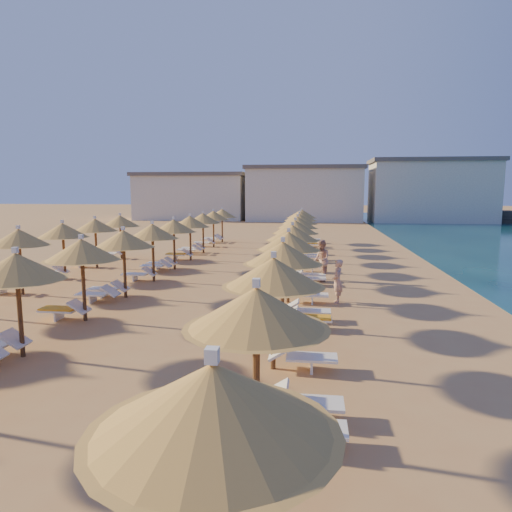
# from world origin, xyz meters

# --- Properties ---
(ground) EXTENTS (220.00, 220.00, 0.00)m
(ground) POSITION_xyz_m (0.00, 0.00, 0.00)
(ground) COLOR tan
(ground) RESTS_ON ground
(hotel_blocks) EXTENTS (47.75, 9.75, 8.10)m
(hotel_blocks) POSITION_xyz_m (3.46, 47.17, 3.70)
(hotel_blocks) COLOR silver
(hotel_blocks) RESTS_ON ground
(parasol_row_east) EXTENTS (2.39, 37.61, 2.78)m
(parasol_row_east) POSITION_xyz_m (2.44, 2.68, 2.25)
(parasol_row_east) COLOR brown
(parasol_row_east) RESTS_ON ground
(parasol_row_west) EXTENTS (2.39, 37.61, 2.78)m
(parasol_row_west) POSITION_xyz_m (-3.88, 2.68, 2.25)
(parasol_row_west) COLOR brown
(parasol_row_west) RESTS_ON ground
(parasol_row_inland) EXTENTS (2.39, 21.60, 2.78)m
(parasol_row_inland) POSITION_xyz_m (-8.20, 1.08, 2.25)
(parasol_row_inland) COLOR brown
(parasol_row_inland) RESTS_ON ground
(loungers) EXTENTS (13.63, 35.82, 0.66)m
(loungers) POSITION_xyz_m (-2.08, 2.24, 0.34)
(loungers) COLOR white
(loungers) RESTS_ON ground
(beachgoer_a) EXTENTS (0.42, 0.61, 1.62)m
(beachgoer_a) POSITION_xyz_m (4.26, 1.27, 0.81)
(beachgoer_a) COLOR tan
(beachgoer_a) RESTS_ON ground
(beachgoer_b) EXTENTS (0.87, 1.04, 1.90)m
(beachgoer_b) POSITION_xyz_m (3.72, 5.36, 0.95)
(beachgoer_b) COLOR tan
(beachgoer_b) RESTS_ON ground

